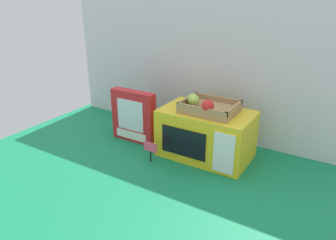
# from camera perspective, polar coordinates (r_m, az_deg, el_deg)

# --- Properties ---
(ground_plane) EXTENTS (1.70, 1.70, 0.00)m
(ground_plane) POSITION_cam_1_polar(r_m,az_deg,el_deg) (1.62, -0.07, -5.57)
(ground_plane) COLOR #147A4C
(ground_plane) RESTS_ON ground
(display_back_panel) EXTENTS (1.61, 0.03, 0.76)m
(display_back_panel) POSITION_cam_1_polar(r_m,az_deg,el_deg) (1.74, 5.27, 9.63)
(display_back_panel) COLOR silver
(display_back_panel) RESTS_ON ground
(toy_microwave) EXTENTS (0.43, 0.26, 0.23)m
(toy_microwave) POSITION_cam_1_polar(r_m,az_deg,el_deg) (1.54, 6.79, -2.48)
(toy_microwave) COLOR yellow
(toy_microwave) RESTS_ON ground
(food_groups_crate) EXTENTS (0.25, 0.20, 0.08)m
(food_groups_crate) POSITION_cam_1_polar(r_m,az_deg,el_deg) (1.47, 7.06, 2.33)
(food_groups_crate) COLOR #A37F51
(food_groups_crate) RESTS_ON toy_microwave
(cookie_set_box) EXTENTS (0.25, 0.06, 0.28)m
(cookie_set_box) POSITION_cam_1_polar(r_m,az_deg,el_deg) (1.69, -6.21, 0.66)
(cookie_set_box) COLOR red
(cookie_set_box) RESTS_ON ground
(price_sign) EXTENTS (0.07, 0.01, 0.10)m
(price_sign) POSITION_cam_1_polar(r_m,az_deg,el_deg) (1.50, -3.18, -5.20)
(price_sign) COLOR black
(price_sign) RESTS_ON ground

